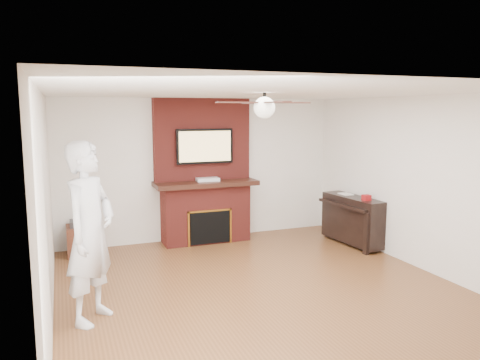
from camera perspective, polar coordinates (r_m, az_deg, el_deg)
name	(u,v)px	position (r m, az deg, el deg)	size (l,w,h in m)	color
room_shell	(264,195)	(5.80, 2.91, -1.81)	(5.36, 5.86, 2.86)	#5A341A
fireplace	(204,185)	(8.21, -4.37, -0.62)	(1.78, 0.64, 2.50)	maroon
tv	(205,146)	(8.08, -4.33, 4.13)	(1.00, 0.08, 0.60)	black
ceiling_fan	(264,107)	(5.71, 2.99, 8.92)	(1.21, 1.21, 0.31)	black
person	(90,233)	(5.30, -17.82, -6.12)	(0.72, 0.48, 1.97)	silver
side_table	(83,238)	(7.96, -18.62, -6.76)	(0.48, 0.48, 0.56)	#502517
piano	(353,219)	(8.27, 13.59, -4.64)	(0.58, 1.30, 0.92)	black
cable_box	(208,179)	(8.11, -3.98, 0.07)	(0.39, 0.22, 0.06)	silver
candle_orange	(202,240)	(8.19, -4.63, -7.30)	(0.07, 0.07, 0.13)	orange
candle_green	(204,241)	(8.22, -4.40, -7.37)	(0.07, 0.07, 0.09)	#509039
candle_cream	(213,240)	(8.23, -3.35, -7.26)	(0.07, 0.07, 0.12)	beige
candle_blue	(216,239)	(8.30, -2.90, -7.25)	(0.06, 0.06, 0.08)	#3654A3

